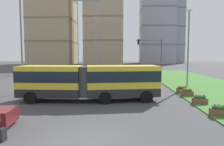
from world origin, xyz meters
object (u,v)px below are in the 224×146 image
(rolling_suitcase, at_px, (2,134))
(apartment_tower_centre, at_px, (157,20))
(car_grey_wagon, at_px, (74,75))
(flower_planter_3, at_px, (187,92))
(flower_planter_2, at_px, (200,99))
(traffic_light_far_right, at_px, (153,53))
(streetlight_left, at_px, (21,40))
(apartment_tower_west, at_px, (52,10))
(streetlight_median, at_px, (188,45))
(flower_planter_4, at_px, (182,89))
(apartment_tower_westcentre, at_px, (105,20))
(articulated_bus, at_px, (89,81))
(apartment_tower_eastcentre, at_px, (166,11))
(flower_planter_1, at_px, (219,110))

(rolling_suitcase, height_order, apartment_tower_centre, apartment_tower_centre)
(car_grey_wagon, height_order, flower_planter_3, car_grey_wagon)
(flower_planter_2, xyz_separation_m, traffic_light_far_right, (-1.57, 14.39, 3.84))
(streetlight_left, relative_size, apartment_tower_west, 0.20)
(flower_planter_3, distance_m, apartment_tower_west, 88.04)
(streetlight_median, xyz_separation_m, apartment_tower_west, (-39.66, 69.66, 19.15))
(flower_planter_4, xyz_separation_m, apartment_tower_westcentre, (-13.86, 73.88, 19.15))
(rolling_suitcase, bearing_deg, apartment_tower_west, 106.79)
(streetlight_median, bearing_deg, apartment_tower_west, 119.65)
(apartment_tower_centre, bearing_deg, car_grey_wagon, -108.62)
(articulated_bus, height_order, traffic_light_far_right, traffic_light_far_right)
(streetlight_left, distance_m, apartment_tower_eastcentre, 100.77)
(flower_planter_4, relative_size, apartment_tower_eastcentre, 0.02)
(streetlight_left, relative_size, apartment_tower_westcentre, 0.25)
(streetlight_left, xyz_separation_m, apartment_tower_westcentre, (2.40, 74.55, 14.19))
(flower_planter_1, bearing_deg, streetlight_left, 155.21)
(flower_planter_3, bearing_deg, streetlight_median, 72.96)
(articulated_bus, bearing_deg, apartment_tower_west, 110.26)
(flower_planter_1, height_order, apartment_tower_centre, apartment_tower_centre)
(streetlight_median, height_order, apartment_tower_centre, apartment_tower_centre)
(flower_planter_2, relative_size, flower_planter_4, 1.00)
(rolling_suitcase, height_order, traffic_light_far_right, traffic_light_far_right)
(rolling_suitcase, height_order, flower_planter_4, rolling_suitcase)
(flower_planter_1, relative_size, streetlight_median, 0.12)
(apartment_tower_eastcentre, bearing_deg, flower_planter_1, -99.72)
(articulated_bus, xyz_separation_m, flower_planter_1, (8.95, -4.38, -1.23))
(car_grey_wagon, bearing_deg, apartment_tower_centre, 71.38)
(car_grey_wagon, xyz_separation_m, apartment_tower_westcentre, (-0.06, 62.11, 18.82))
(flower_planter_1, distance_m, apartment_tower_eastcentre, 104.97)
(flower_planter_1, relative_size, flower_planter_4, 1.00)
(car_grey_wagon, height_order, apartment_tower_eastcentre, apartment_tower_eastcentre)
(flower_planter_2, height_order, apartment_tower_westcentre, apartment_tower_westcentre)
(flower_planter_2, relative_size, apartment_tower_westcentre, 0.03)
(flower_planter_1, bearing_deg, apartment_tower_eastcentre, 80.28)
(flower_planter_4, bearing_deg, car_grey_wagon, 139.55)
(rolling_suitcase, relative_size, apartment_tower_west, 0.02)
(car_grey_wagon, distance_m, apartment_tower_west, 70.96)
(flower_planter_3, relative_size, traffic_light_far_right, 0.18)
(rolling_suitcase, height_order, flower_planter_2, rolling_suitcase)
(rolling_suitcase, distance_m, apartment_tower_centre, 103.01)
(flower_planter_2, xyz_separation_m, flower_planter_4, (0.00, 4.83, 0.00))
(flower_planter_2, distance_m, flower_planter_3, 3.23)
(flower_planter_3, height_order, apartment_tower_centre, apartment_tower_centre)
(car_grey_wagon, bearing_deg, articulated_bus, -72.69)
(apartment_tower_westcentre, height_order, apartment_tower_eastcentre, apartment_tower_eastcentre)
(streetlight_left, bearing_deg, car_grey_wagon, 78.81)
(flower_planter_3, bearing_deg, apartment_tower_eastcentre, 79.62)
(flower_planter_3, relative_size, flower_planter_4, 1.00)
(car_grey_wagon, height_order, apartment_tower_westcentre, apartment_tower_westcentre)
(flower_planter_4, relative_size, apartment_tower_centre, 0.03)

